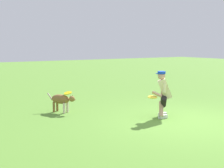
# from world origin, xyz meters

# --- Properties ---
(ground_plane) EXTENTS (60.00, 60.00, 0.00)m
(ground_plane) POSITION_xyz_m (0.00, 0.00, 0.00)
(ground_plane) COLOR #598C32
(person) EXTENTS (0.71, 0.60, 1.29)m
(person) POSITION_xyz_m (0.16, -0.72, 0.70)
(person) COLOR silver
(person) RESTS_ON ground_plane
(dog) EXTENTS (0.61, 0.92, 0.56)m
(dog) POSITION_xyz_m (2.30, -2.81, 0.38)
(dog) COLOR olive
(dog) RESTS_ON ground_plane
(frisbee_flying) EXTENTS (0.31, 0.32, 0.10)m
(frisbee_flying) POSITION_xyz_m (2.16, -2.68, 0.60)
(frisbee_flying) COLOR yellow
(frisbee_held) EXTENTS (0.34, 0.34, 0.05)m
(frisbee_held) POSITION_xyz_m (0.54, -0.73, 0.61)
(frisbee_held) COLOR yellow
(frisbee_held) RESTS_ON person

